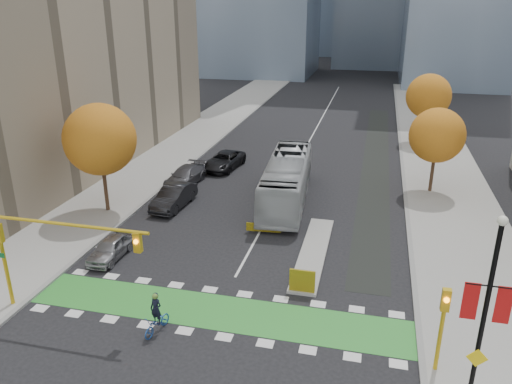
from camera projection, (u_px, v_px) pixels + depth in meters
The scene contains 23 objects.
ground at pixel (207, 329), 24.24m from camera, with size 300.00×300.00×0.00m, color black.
sidewalk_west at pixel (138, 175), 45.34m from camera, with size 7.00×120.00×0.15m, color gray.
sidewalk_east at pixel (451, 202), 39.37m from camera, with size 7.00×120.00×0.15m, color gray.
curb_west at pixel (174, 178), 44.56m from camera, with size 0.30×120.00×0.16m, color gray.
curb_east at pixel (406, 198), 40.15m from camera, with size 0.30×120.00×0.16m, color gray.
bike_crossing at pixel (216, 311), 25.60m from camera, with size 20.00×3.00×0.01m, color #2D8B2F.
centre_line at pixel (314, 132), 60.52m from camera, with size 0.15×70.00×0.01m, color silver.
bike_lane_paint at pixel (376, 160), 49.79m from camera, with size 2.50×50.00×0.01m, color black.
median_island at pixel (313, 252), 31.49m from camera, with size 1.60×10.00×0.16m, color gray.
hazard_board at pixel (302, 281), 26.88m from camera, with size 1.40×0.12×1.30m, color yellow.
building_west at pixel (29, 29), 45.01m from camera, with size 16.00×44.00×25.00m, color gray.
tree_west at pixel (100, 139), 35.76m from camera, with size 5.20×5.20×8.22m.
tree_east_near at pixel (437, 135), 39.80m from camera, with size 4.40×4.40×7.08m.
tree_east_far at pixel (429, 96), 54.07m from camera, with size 4.80×4.80×7.65m.
traffic_signal_west at pixel (45, 242), 24.08m from camera, with size 8.53×0.56×5.20m.
traffic_signal_east at pixel (443, 318), 20.48m from camera, with size 0.35×0.43×4.10m.
banner_lamppost at pixel (485, 310), 17.78m from camera, with size 1.65×0.36×8.28m.
cyclist at pixel (157, 319), 23.78m from camera, with size 1.04×1.94×2.13m.
bus at pixel (287, 180), 39.05m from camera, with size 3.01×12.88×3.59m, color #AAAFB2.
parked_car_a at pixel (111, 248), 30.75m from camera, with size 1.58×3.93×1.34m, color gray.
parked_car_b at pixel (174, 197), 38.31m from camera, with size 1.79×5.12×1.69m, color black.
parked_car_c at pixel (185, 176), 43.10m from camera, with size 2.11×5.20×1.51m, color #4E4E53.
parked_car_d at pixel (224, 161), 47.19m from camera, with size 2.56×5.55×1.54m, color black.
Camera 1 is at (7.11, -19.10, 14.92)m, focal length 35.00 mm.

